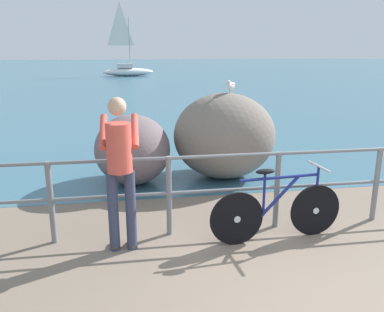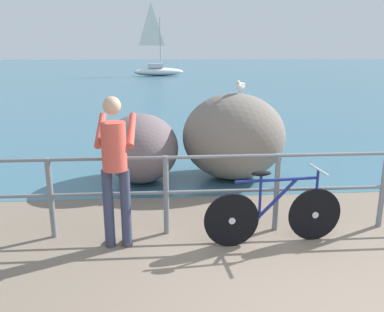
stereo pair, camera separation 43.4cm
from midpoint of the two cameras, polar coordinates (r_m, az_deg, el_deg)
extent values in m
cube|color=#756656|center=(23.10, -5.13, 9.32)|extent=(120.00, 120.00, 0.10)
cube|color=#38667A|center=(50.93, -7.50, 12.46)|extent=(120.00, 90.00, 0.01)
cylinder|color=slate|center=(5.06, -22.04, -6.35)|extent=(0.07, 0.07, 1.02)
cylinder|color=slate|center=(4.93, -5.88, -5.84)|extent=(0.07, 0.07, 1.02)
cylinder|color=slate|center=(5.19, 9.84, -4.90)|extent=(0.07, 0.07, 1.02)
cylinder|color=slate|center=(5.79, 23.14, -3.81)|extent=(0.07, 0.07, 1.02)
cylinder|color=slate|center=(5.04, 10.09, 0.34)|extent=(8.42, 0.04, 0.04)
cylinder|color=slate|center=(5.18, 9.86, -4.48)|extent=(8.42, 0.04, 0.04)
cylinder|color=black|center=(4.73, 3.83, -9.07)|extent=(0.66, 0.09, 0.66)
cylinder|color=#B7BCC6|center=(4.73, 3.83, -9.07)|extent=(0.08, 0.06, 0.08)
cylinder|color=black|center=(5.13, 15.04, -7.60)|extent=(0.66, 0.09, 0.66)
cylinder|color=#B7BCC6|center=(5.13, 15.04, -7.60)|extent=(0.08, 0.06, 0.08)
cylinder|color=navy|center=(4.74, 9.92, -3.13)|extent=(0.99, 0.13, 0.04)
cylinder|color=navy|center=(4.83, 10.08, -5.75)|extent=(0.50, 0.08, 0.50)
cylinder|color=navy|center=(4.74, 7.79, -5.67)|extent=(0.03, 0.03, 0.53)
ellipsoid|color=black|center=(4.65, 7.92, -2.26)|extent=(0.25, 0.12, 0.06)
cylinder|color=navy|center=(5.03, 15.26, -4.60)|extent=(0.03, 0.03, 0.57)
cylinder|color=#B7BCC6|center=(4.95, 15.49, -1.49)|extent=(0.07, 0.48, 0.03)
cylinder|color=#333851|center=(4.68, -13.95, -7.86)|extent=(0.12, 0.12, 0.95)
ellipsoid|color=#513319|center=(4.92, -13.56, -12.27)|extent=(0.10, 0.26, 0.08)
cylinder|color=#333851|center=(4.66, -11.49, -7.80)|extent=(0.12, 0.12, 0.95)
ellipsoid|color=#513319|center=(4.90, -11.18, -12.22)|extent=(0.10, 0.26, 0.08)
cylinder|color=#CC4C3F|center=(4.44, -13.28, 1.13)|extent=(0.28, 0.28, 0.55)
sphere|color=tan|center=(4.35, -13.64, 6.95)|extent=(0.20, 0.20, 0.20)
cylinder|color=#CC4C3F|center=(4.66, -15.35, 3.38)|extent=(0.09, 0.52, 0.34)
cylinder|color=#CC4C3F|center=(4.63, -10.92, 3.57)|extent=(0.09, 0.52, 0.34)
ellipsoid|color=slate|center=(7.11, 2.94, 2.93)|extent=(1.83, 1.72, 1.53)
ellipsoid|color=#6B5C5F|center=(6.92, -10.37, 0.93)|extent=(1.30, 1.52, 1.20)
cylinder|color=gold|center=(6.97, 4.00, 9.29)|extent=(0.01, 0.01, 0.06)
cylinder|color=gold|center=(6.99, 3.66, 9.31)|extent=(0.01, 0.01, 0.06)
ellipsoid|color=white|center=(6.97, 3.85, 10.08)|extent=(0.24, 0.28, 0.13)
ellipsoid|color=#9E9EA3|center=(6.99, 3.91, 10.34)|extent=(0.24, 0.27, 0.06)
sphere|color=white|center=(6.86, 3.47, 10.59)|extent=(0.08, 0.08, 0.08)
cone|color=gold|center=(6.81, 3.31, 10.52)|extent=(0.05, 0.05, 0.02)
ellipsoid|color=white|center=(35.73, -9.52, 11.87)|extent=(4.54, 1.91, 0.70)
cube|color=silver|center=(35.66, -10.05, 12.69)|extent=(1.40, 0.98, 0.36)
cylinder|color=#B2B2B7|center=(35.71, -9.37, 15.81)|extent=(0.10, 0.10, 4.20)
pyramid|color=white|center=(35.67, -10.73, 18.29)|extent=(1.59, 0.29, 3.57)
camera|label=1|loc=(0.22, -92.39, -0.65)|focal=36.94mm
camera|label=2|loc=(0.22, 87.61, 0.65)|focal=36.94mm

